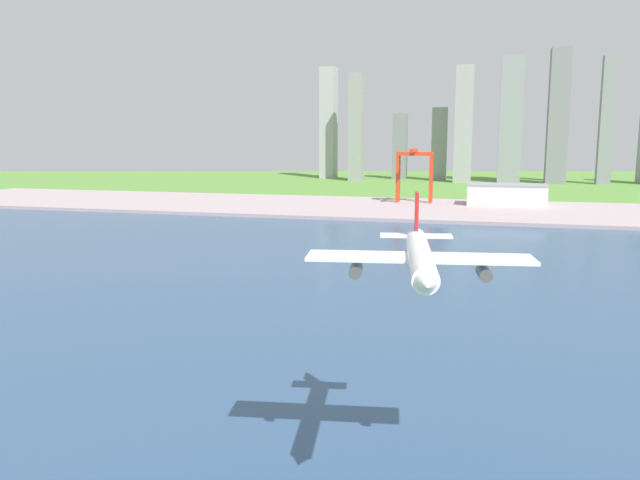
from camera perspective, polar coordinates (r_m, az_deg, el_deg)
The scene contains 7 objects.
ground_plane at distance 286.59m, azimuth 6.23°, elevation -1.66°, with size 2400.00×2400.00×0.00m, color #598C39.
water_bay at distance 228.76m, azimuth 3.92°, elevation -4.39°, with size 840.00×360.00×0.15m, color #2D4C70.
industrial_pier at distance 473.13m, azimuth 9.76°, elevation 2.72°, with size 840.00×140.00×2.50m, color #AB989B.
airplane_landing at distance 92.96m, azimuth 8.90°, elevation -1.51°, with size 33.66×36.97×11.30m.
port_crane_red at distance 505.63m, azimuth 8.44°, elevation 6.75°, with size 28.15×34.62×42.06m.
warehouse_main at distance 502.63m, azimuth 16.30°, elevation 3.92°, with size 58.27×29.22×15.97m.
distant_skyline at distance 791.46m, azimuth 15.33°, elevation 9.69°, with size 430.03×70.95×151.97m.
Camera 1 is at (42.14, 21.70, 53.90)m, focal length 35.87 mm.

